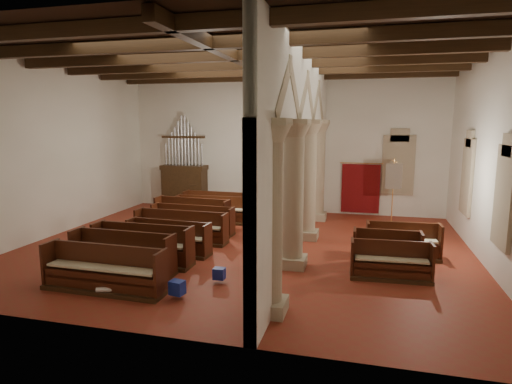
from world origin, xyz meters
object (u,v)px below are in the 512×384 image
(pipe_organ, at_px, (184,179))
(aisle_pew_0, at_px, (391,267))
(nave_pew_0, at_px, (104,276))
(lectern, at_px, (196,198))
(processional_banner, at_px, (392,207))

(pipe_organ, distance_m, aisle_pew_0, 11.55)
(nave_pew_0, distance_m, aisle_pew_0, 7.12)
(lectern, relative_size, aisle_pew_0, 0.58)
(pipe_organ, height_order, aisle_pew_0, pipe_organ)
(aisle_pew_0, bearing_deg, pipe_organ, 137.46)
(processional_banner, height_order, nave_pew_0, processional_banner)
(pipe_organ, xyz_separation_m, lectern, (0.63, -0.17, -0.88))
(processional_banner, height_order, aisle_pew_0, processional_banner)
(lectern, height_order, nave_pew_0, lectern)
(lectern, xyz_separation_m, nave_pew_0, (1.62, -9.66, -0.13))
(pipe_organ, distance_m, nave_pew_0, 10.13)
(processional_banner, bearing_deg, pipe_organ, 159.42)
(lectern, xyz_separation_m, processional_banner, (8.57, -1.63, 0.34))
(nave_pew_0, height_order, aisle_pew_0, nave_pew_0)
(nave_pew_0, bearing_deg, pipe_organ, 103.96)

